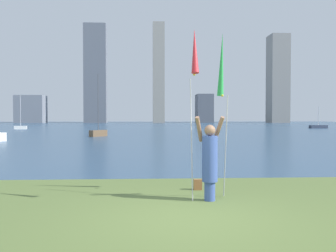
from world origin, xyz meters
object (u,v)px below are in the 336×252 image
(kite_flag_right, at_px, (222,68))
(sailboat_4, at_px, (21,127))
(sailboat_1, at_px, (98,132))
(sailboat_2, at_px, (318,126))
(bag, at_px, (198,185))
(kite_flag_left, at_px, (195,57))
(person, at_px, (210,159))

(kite_flag_right, height_order, sailboat_4, sailboat_4)
(sailboat_4, bearing_deg, sailboat_1, -55.03)
(sailboat_2, bearing_deg, bag, -118.05)
(bag, distance_m, sailboat_4, 49.39)
(kite_flag_left, relative_size, sailboat_4, 0.77)
(kite_flag_left, relative_size, sailboat_2, 1.14)
(sailboat_2, xyz_separation_m, sailboat_4, (-44.78, -1.81, 0.01))
(kite_flag_left, xyz_separation_m, sailboat_4, (-19.39, 46.91, -2.90))
(sailboat_2, bearing_deg, person, -117.33)
(sailboat_4, bearing_deg, person, -66.96)
(kite_flag_right, xyz_separation_m, sailboat_1, (-6.47, 26.24, -2.71))
(sailboat_4, bearing_deg, kite_flag_right, -66.24)
(person, xyz_separation_m, bag, (-0.11, 1.24, -0.81))
(bag, xyz_separation_m, sailboat_4, (-19.68, 45.30, 0.15))
(person, height_order, sailboat_1, sailboat_1)
(person, distance_m, sailboat_4, 50.57)
(sailboat_4, bearing_deg, bag, -66.52)
(person, bearing_deg, kite_flag_left, -155.65)
(kite_flag_left, xyz_separation_m, sailboat_2, (25.39, 48.72, -2.92))
(kite_flag_left, relative_size, kite_flag_right, 0.97)
(bag, xyz_separation_m, sailboat_1, (-5.97, 25.70, 0.24))
(sailboat_2, height_order, sailboat_4, sailboat_4)
(kite_flag_right, bearing_deg, sailboat_4, 113.76)
(person, bearing_deg, bag, 75.70)
(bag, relative_size, sailboat_4, 0.06)
(sailboat_1, bearing_deg, bag, -76.92)
(sailboat_1, relative_size, sailboat_2, 1.75)
(sailboat_4, bearing_deg, kite_flag_left, -67.54)
(bag, xyz_separation_m, sailboat_2, (25.09, 47.11, 0.14))
(person, height_order, kite_flag_left, kite_flag_left)
(person, relative_size, kite_flag_left, 0.51)
(bag, bearing_deg, person, -85.10)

